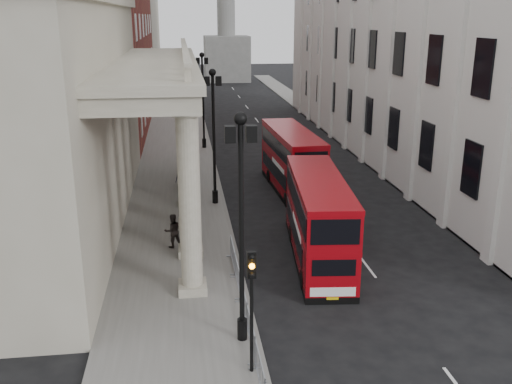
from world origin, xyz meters
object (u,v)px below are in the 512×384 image
(bus_near, at_px, (318,218))
(pedestrian_c, at_px, (182,178))
(traffic_light, at_px, (252,290))
(lamp_post_south, at_px, (241,215))
(lamp_post_mid, at_px, (214,128))
(bus_far, at_px, (292,160))
(pedestrian_b, at_px, (173,231))
(lamp_post_north, at_px, (203,94))
(pedestrian_a, at_px, (187,235))

(bus_near, bearing_deg, pedestrian_c, 123.76)
(traffic_light, bearing_deg, lamp_post_south, 92.84)
(lamp_post_mid, bearing_deg, bus_far, 23.96)
(traffic_light, relative_size, pedestrian_b, 2.44)
(lamp_post_south, height_order, pedestrian_c, lamp_post_south)
(lamp_post_north, distance_m, traffic_light, 34.07)
(lamp_post_south, height_order, pedestrian_a, lamp_post_south)
(pedestrian_a, bearing_deg, bus_near, 2.55)
(lamp_post_south, bearing_deg, bus_near, 57.51)
(lamp_post_south, distance_m, traffic_light, 2.71)
(lamp_post_south, relative_size, pedestrian_a, 4.47)
(bus_near, bearing_deg, traffic_light, -110.18)
(lamp_post_north, height_order, bus_far, lamp_post_north)
(lamp_post_south, bearing_deg, lamp_post_mid, 90.00)
(lamp_post_south, height_order, bus_far, lamp_post_south)
(lamp_post_north, relative_size, pedestrian_b, 4.73)
(pedestrian_a, bearing_deg, lamp_post_north, 99.69)
(lamp_post_south, distance_m, lamp_post_mid, 16.00)
(lamp_post_south, distance_m, pedestrian_c, 19.62)
(bus_near, bearing_deg, lamp_post_south, -116.91)
(lamp_post_mid, distance_m, pedestrian_b, 8.35)
(lamp_post_south, bearing_deg, bus_far, 73.83)
(pedestrian_b, bearing_deg, pedestrian_c, -111.95)
(bus_far, distance_m, pedestrian_c, 7.52)
(lamp_post_south, xyz_separation_m, lamp_post_mid, (0.00, 16.00, 0.00))
(lamp_post_north, xyz_separation_m, bus_far, (5.33, -13.63, -2.74))
(lamp_post_south, relative_size, lamp_post_north, 1.00)
(bus_near, relative_size, pedestrian_b, 5.47)
(lamp_post_south, distance_m, lamp_post_north, 32.00)
(traffic_light, bearing_deg, pedestrian_c, 95.84)
(pedestrian_a, bearing_deg, pedestrian_b, 145.15)
(lamp_post_south, bearing_deg, pedestrian_a, 102.72)
(lamp_post_mid, bearing_deg, pedestrian_b, -110.38)
(bus_far, relative_size, pedestrian_b, 5.51)
(bus_far, bearing_deg, pedestrian_a, -128.08)
(lamp_post_mid, relative_size, pedestrian_a, 4.47)
(lamp_post_mid, bearing_deg, bus_near, -63.82)
(pedestrian_b, relative_size, pedestrian_c, 1.06)
(lamp_post_north, height_order, pedestrian_a, lamp_post_north)
(lamp_post_south, bearing_deg, lamp_post_north, 90.00)
(traffic_light, distance_m, pedestrian_b, 11.61)
(bus_near, distance_m, pedestrian_b, 7.41)
(lamp_post_north, height_order, pedestrian_c, lamp_post_north)
(bus_near, xyz_separation_m, pedestrian_c, (-6.50, 12.13, -1.18))
(lamp_post_north, height_order, bus_near, lamp_post_north)
(lamp_post_mid, distance_m, pedestrian_a, 8.84)
(lamp_post_south, xyz_separation_m, pedestrian_b, (-2.57, 9.08, -3.91))
(bus_far, xyz_separation_m, pedestrian_a, (-7.19, -10.10, -1.12))
(lamp_post_north, distance_m, bus_near, 25.57)
(lamp_post_mid, relative_size, bus_near, 0.86)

